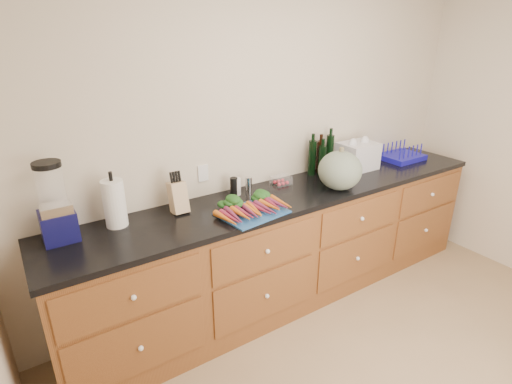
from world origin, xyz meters
TOP-DOWN VIEW (x-y plane):
  - wall_back at (0.00, 1.62)m, footprint 4.10×0.05m
  - cabinets at (0.00, 1.30)m, footprint 3.60×0.64m
  - countertop at (0.00, 1.30)m, footprint 3.64×0.62m
  - cutting_board at (-0.47, 1.14)m, footprint 0.47×0.38m
  - carrots at (-0.47, 1.18)m, footprint 0.47×0.32m
  - squash at (0.34, 1.15)m, footprint 0.33×0.33m
  - blender_appliance at (-1.60, 1.46)m, footprint 0.19×0.19m
  - paper_towel at (-1.28, 1.46)m, footprint 0.13×0.13m
  - knife_block at (-0.87, 1.44)m, footprint 0.10×0.10m
  - grinder_salt at (-0.38, 1.48)m, footprint 0.06×0.06m
  - grinder_pepper at (-0.41, 1.48)m, footprint 0.06×0.06m
  - canister_chrome at (-0.28, 1.48)m, footprint 0.05×0.05m
  - tomato_box at (0.02, 1.47)m, footprint 0.15×0.12m
  - bottles at (0.47, 1.51)m, footprint 0.26×0.13m
  - grocery_bag at (0.82, 1.42)m, footprint 0.32×0.26m
  - dish_rack at (1.38, 1.38)m, footprint 0.38×0.30m

SIDE VIEW (x-z plane):
  - cabinets at x=0.00m, z-range 0.00..0.90m
  - countertop at x=0.00m, z-range 0.90..0.94m
  - cutting_board at x=-0.47m, z-range 0.94..0.95m
  - tomato_box at x=0.02m, z-range 0.94..1.01m
  - carrots at x=-0.47m, z-range 0.95..1.01m
  - dish_rack at x=1.38m, z-range 0.90..1.05m
  - canister_chrome at x=-0.28m, z-range 0.94..1.06m
  - grinder_salt at x=-0.38m, z-range 0.94..1.07m
  - grinder_pepper at x=-0.41m, z-range 0.94..1.08m
  - knife_block at x=-0.87m, z-range 0.94..1.15m
  - grocery_bag at x=0.82m, z-range 0.94..1.17m
  - bottles at x=0.47m, z-range 0.93..1.24m
  - squash at x=0.34m, z-range 0.94..1.24m
  - paper_towel at x=-1.28m, z-range 0.94..1.24m
  - blender_appliance at x=-1.60m, z-range 0.91..1.39m
  - wall_back at x=0.00m, z-range 0.00..2.60m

